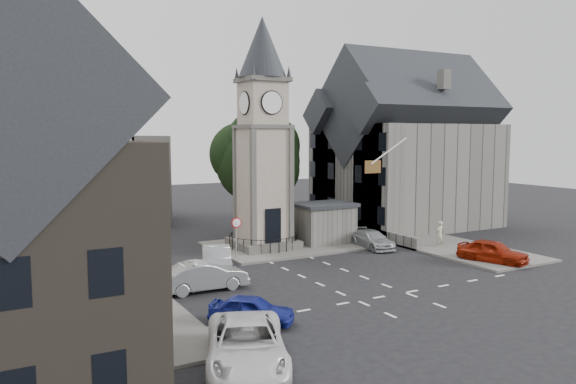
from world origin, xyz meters
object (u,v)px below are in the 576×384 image
car_west_blue (252,310)px  pedestrian (440,234)px  car_east_red (493,251)px  stone_shelter (324,223)px  clock_tower (263,135)px

car_west_blue → pedestrian: size_ratio=1.95×
car_east_red → car_west_blue: bearing=170.2°
stone_shelter → car_east_red: size_ratio=0.98×
clock_tower → pedestrian: 14.66m
car_west_blue → clock_tower: bearing=13.1°
clock_tower → car_east_red: size_ratio=3.71×
clock_tower → car_west_blue: 17.56m
clock_tower → car_east_red: 17.11m
stone_shelter → car_east_red: 12.14m
car_east_red → pedestrian: pedestrian is taller
pedestrian → car_east_red: bearing=70.1°
clock_tower → car_west_blue: (-7.51, -13.99, -7.49)m
stone_shelter → pedestrian: 8.44m
car_east_red → stone_shelter: bearing=100.9°
clock_tower → stone_shelter: clock_tower is taller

